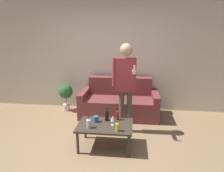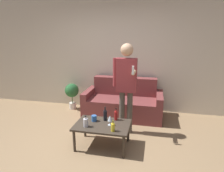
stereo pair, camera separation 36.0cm
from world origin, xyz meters
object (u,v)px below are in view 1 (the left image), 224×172
at_px(bottle_orange, 89,123).
at_px(couch, 119,102).
at_px(coffee_table, 105,127).
at_px(person_standing_front, 126,80).

bearing_deg(bottle_orange, couch, 76.57).
distance_m(coffee_table, bottle_orange, 0.30).
height_order(couch, coffee_table, couch).
bearing_deg(coffee_table, person_standing_front, 62.47).
bearing_deg(person_standing_front, coffee_table, -117.53).
height_order(couch, person_standing_front, person_standing_front).
relative_size(coffee_table, bottle_orange, 4.83).
distance_m(bottle_orange, person_standing_front, 1.06).
xyz_separation_m(couch, coffee_table, (-0.13, -1.39, 0.05)).
bearing_deg(person_standing_front, bottle_orange, -126.90).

